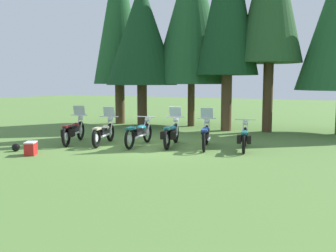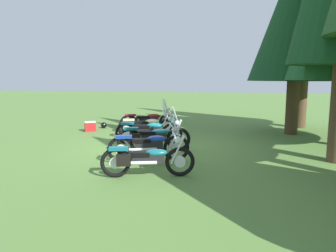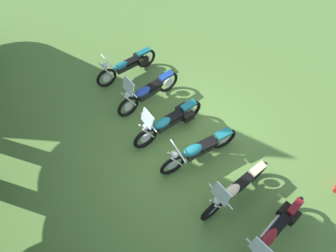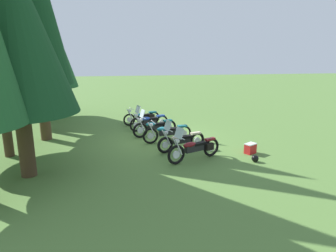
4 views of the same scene
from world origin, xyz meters
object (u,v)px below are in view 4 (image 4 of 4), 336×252
Objects in this scene: motorcycle_1 at (181,140)px; motorcycle_4 at (149,121)px; pine_tree_3 at (33,2)px; pine_tree_5 at (39,30)px; motorcycle_0 at (195,148)px; picnic_cooler at (250,148)px; pine_tree_4 at (32,2)px; motorcycle_2 at (167,132)px; pine_tree_1 at (12,28)px; motorcycle_3 at (155,127)px; motorcycle_5 at (143,117)px; dropped_helmet at (255,158)px.

motorcycle_4 is (3.63, 1.00, 0.03)m from motorcycle_1.
pine_tree_3 reaches higher than pine_tree_5.
picnic_cooler is at bearing 166.28° from motorcycle_0.
motorcycle_1 is 9.84m from pine_tree_4.
motorcycle_2 is at bearing -117.68° from pine_tree_4.
pine_tree_1 is 6.50m from pine_tree_4.
pine_tree_3 reaches higher than motorcycle_4.
motorcycle_1 is (1.19, 0.30, -0.03)m from motorcycle_0.
pine_tree_3 is 11.10m from picnic_cooler.
pine_tree_4 reaches higher than motorcycle_0.
pine_tree_1 is at bearing -174.56° from pine_tree_3.
motorcycle_3 reaches higher than motorcycle_4.
motorcycle_1 is 8.66m from pine_tree_3.
motorcycle_0 is at bearing 89.20° from motorcycle_5.
motorcycle_2 is 7.37m from pine_tree_1.
picnic_cooler is at bearing -83.53° from pine_tree_1.
motorcycle_0 is 3.75m from motorcycle_3.
motorcycle_3 is at bearing -110.14° from pine_tree_4.
motorcycle_0 is at bearing -129.96° from pine_tree_4.
motorcycle_3 is (3.59, 1.09, -0.00)m from motorcycle_0.
pine_tree_3 is 1.12× the size of pine_tree_5.
dropped_helmet is (-0.56, -2.21, -0.35)m from motorcycle_0.
motorcycle_5 is at bearing -93.67° from motorcycle_1.
pine_tree_3 is at bearing 62.59° from dropped_helmet.
pine_tree_3 is 5.11m from pine_tree_5.
motorcycle_3 is 1.04× the size of motorcycle_4.
motorcycle_4 is at bearing -95.14° from motorcycle_3.
motorcycle_3 is 0.23× the size of pine_tree_3.
picnic_cooler is (-5.28, -9.20, -6.17)m from pine_tree_4.
pine_tree_1 is at bearing -17.25° from motorcycle_0.
pine_tree_3 is (-0.97, 4.98, 5.65)m from motorcycle_4.
motorcycle_3 is at bearing 81.42° from motorcycle_4.
motorcycle_1 is at bearing -98.45° from motorcycle_0.
pine_tree_3 is 36.25× the size of dropped_helmet.
pine_tree_3 is at bearing -41.54° from motorcycle_1.
motorcycle_5 is at bearing -98.68° from motorcycle_0.
motorcycle_5 is 8.04m from pine_tree_5.
pine_tree_1 reaches higher than dropped_helmet.
motorcycle_1 is at bearing 73.62° from picnic_cooler.
pine_tree_5 is (6.30, 6.65, 4.85)m from motorcycle_2.
pine_tree_4 is at bearing -62.64° from motorcycle_0.
pine_tree_4 is at bearing 14.64° from pine_tree_3.
motorcycle_3 is 0.23× the size of pine_tree_4.
pine_tree_4 is at bearing -9.69° from motorcycle_5.
motorcycle_0 is 9.29m from pine_tree_3.
motorcycle_1 is at bearing -124.72° from pine_tree_4.
motorcycle_1 is 8.07× the size of dropped_helmet.
pine_tree_5 is at bearing -51.75° from motorcycle_4.
motorcycle_0 is 8.41× the size of dropped_helmet.
motorcycle_1 is 0.22× the size of pine_tree_3.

